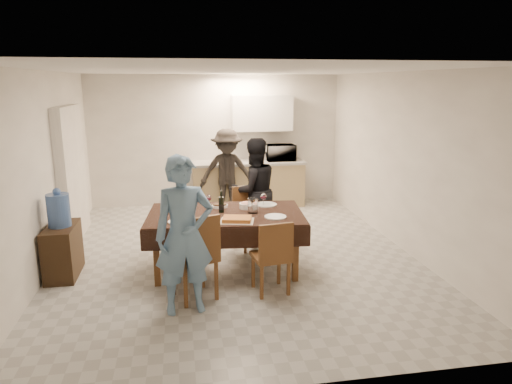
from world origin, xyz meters
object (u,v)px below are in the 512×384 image
Objects in this scene: water_pitcher at (253,206)px; savoury_tart at (237,219)px; dining_table at (226,216)px; person_kitchen at (227,172)px; wine_bottle at (221,202)px; microwave at (281,153)px; person_far at (254,191)px; person_near at (184,236)px; console at (63,251)px; water_jug at (59,210)px.

water_pitcher reaches higher than savoury_tart.
savoury_tart is at bearing -70.27° from dining_table.
water_pitcher is 2.76m from person_kitchen.
wine_bottle is 0.41m from water_pitcher.
wine_bottle is 0.50× the size of microwave.
person_kitchen is (-0.23, 1.66, -0.01)m from person_far.
person_far is 1.68m from person_kitchen.
console is at bearing 134.39° from person_near.
person_near is 1.07× the size of person_kitchen.
person_near is (1.54, -1.20, -0.02)m from water_jug.
person_near reaches higher than dining_table.
person_far reaches higher than wine_bottle.
person_kitchen is (0.32, 2.71, 0.06)m from dining_table.
wine_bottle is 0.18× the size of person_kitchen.
person_kitchen is (-1.13, -0.45, -0.27)m from microwave.
person_near is (1.54, -1.20, 0.53)m from console.
water_pitcher reaches higher than console.
dining_table is at bearing -4.22° from water_jug.
microwave is 0.36× the size of person_kitchen.
wine_bottle is at bearing 64.33° from microwave.
person_kitchen is (-0.03, 2.76, -0.08)m from water_pitcher.
wine_bottle is (2.04, -0.10, 0.05)m from water_jug.
microwave reaches higher than wine_bottle.
person_far reaches higher than water_jug.
person_far is 1.01× the size of person_kitchen.
person_far is (0.45, 1.43, 0.01)m from savoury_tart.
water_jug is 0.73× the size of microwave.
wine_bottle is at bearing -2.93° from water_jug.
wine_bottle is 1.17m from person_far.
savoury_tart reaches higher than console.
water_pitcher is at bearing -89.29° from person_kitchen.
microwave is (1.45, 3.16, 0.32)m from dining_table.
dining_table is 0.40m from savoury_tart.
water_jug is at bearing 134.39° from person_near.
microwave is at bearing 70.42° from dining_table.
console is at bearing 3.26° from person_far.
wine_bottle is (-0.05, 0.05, 0.18)m from dining_table.
dining_table is 3.49m from microwave.
person_far is at bearing 18.72° from water_jug.
console is 2.03m from person_near.
dining_table is 1.19m from person_far.
savoury_tart is at bearing 38.24° from person_near.
water_jug is 2.26m from savoury_tart.
microwave is 0.35× the size of person_far.
person_far reaches higher than console.
person_near is (-0.50, -1.10, -0.06)m from wine_bottle.
savoury_tart is 0.24× the size of person_near.
wine_bottle is at bearing 57.93° from person_near.
microwave is (1.50, 3.11, 0.14)m from wine_bottle.
water_pitcher is at bearing 52.85° from savoury_tart.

